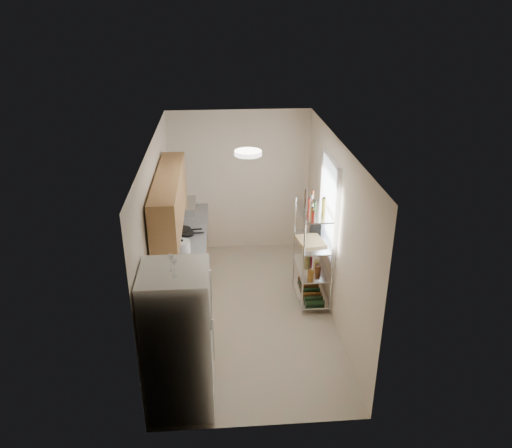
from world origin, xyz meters
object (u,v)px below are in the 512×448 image
(refrigerator, at_px, (179,341))
(espresso_machine, at_px, (316,223))
(rice_cooker, at_px, (183,247))
(cutting_board, at_px, (311,241))
(frying_pan_large, at_px, (182,230))

(refrigerator, distance_m, espresso_machine, 3.12)
(rice_cooker, relative_size, espresso_machine, 0.80)
(refrigerator, height_order, cutting_board, refrigerator)
(frying_pan_large, height_order, espresso_machine, espresso_machine)
(cutting_board, distance_m, espresso_machine, 0.41)
(cutting_board, bearing_deg, frying_pan_large, 159.19)
(espresso_machine, bearing_deg, frying_pan_large, 178.43)
(refrigerator, relative_size, cutting_board, 3.86)
(rice_cooker, relative_size, cutting_board, 0.51)
(refrigerator, bearing_deg, rice_cooker, 91.87)
(refrigerator, height_order, frying_pan_large, refrigerator)
(rice_cooker, relative_size, frying_pan_large, 0.82)
(rice_cooker, xyz_separation_m, espresso_machine, (2.03, 0.35, 0.16))
(rice_cooker, bearing_deg, refrigerator, -88.13)
(cutting_board, xyz_separation_m, espresso_machine, (0.13, 0.36, 0.13))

